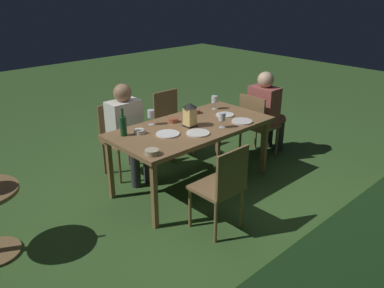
# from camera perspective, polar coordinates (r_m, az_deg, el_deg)

# --- Properties ---
(ground_plane) EXTENTS (16.00, 16.00, 0.00)m
(ground_plane) POSITION_cam_1_polar(r_m,az_deg,el_deg) (4.62, 0.00, -5.95)
(ground_plane) COLOR #385B28
(dining_table) EXTENTS (1.83, 0.91, 0.74)m
(dining_table) POSITION_cam_1_polar(r_m,az_deg,el_deg) (4.33, 0.00, 2.06)
(dining_table) COLOR olive
(dining_table) RESTS_ON ground
(chair_side_right_b) EXTENTS (0.42, 0.40, 0.87)m
(chair_side_right_b) POSITION_cam_1_polar(r_m,az_deg,el_deg) (3.61, 4.43, -6.01)
(chair_side_right_b) COLOR brown
(chair_side_right_b) RESTS_ON ground
(chair_side_left_a) EXTENTS (0.42, 0.40, 0.87)m
(chair_side_left_a) POSITION_cam_1_polar(r_m,az_deg,el_deg) (5.25, -3.03, 3.46)
(chair_side_left_a) COLOR brown
(chair_side_left_a) RESTS_ON ground
(chair_side_left_b) EXTENTS (0.42, 0.40, 0.87)m
(chair_side_left_b) POSITION_cam_1_polar(r_m,az_deg,el_deg) (4.80, -10.55, 1.20)
(chair_side_left_b) COLOR brown
(chair_side_left_b) RESTS_ON ground
(person_in_cream) EXTENTS (0.38, 0.47, 1.15)m
(person_in_cream) POSITION_cam_1_polar(r_m,az_deg,el_deg) (4.59, -9.35, 2.32)
(person_in_cream) COLOR white
(person_in_cream) RESTS_ON ground
(chair_head_near) EXTENTS (0.40, 0.42, 0.87)m
(chair_head_near) POSITION_cam_1_polar(r_m,az_deg,el_deg) (5.21, 9.40, 3.02)
(chair_head_near) COLOR brown
(chair_head_near) RESTS_ON ground
(person_in_rust) EXTENTS (0.48, 0.38, 1.15)m
(person_in_rust) POSITION_cam_1_polar(r_m,az_deg,el_deg) (5.32, 10.82, 5.03)
(person_in_rust) COLOR #9E4C47
(person_in_rust) RESTS_ON ground
(lantern_centerpiece) EXTENTS (0.15, 0.15, 0.27)m
(lantern_centerpiece) POSITION_cam_1_polar(r_m,az_deg,el_deg) (4.24, -0.33, 4.50)
(lantern_centerpiece) COLOR black
(lantern_centerpiece) RESTS_ON dining_table
(green_bottle_on_table) EXTENTS (0.07, 0.07, 0.29)m
(green_bottle_on_table) POSITION_cam_1_polar(r_m,az_deg,el_deg) (4.05, -10.01, 2.67)
(green_bottle_on_table) COLOR #144723
(green_bottle_on_table) RESTS_ON dining_table
(wine_glass_a) EXTENTS (0.08, 0.08, 0.17)m
(wine_glass_a) POSITION_cam_1_polar(r_m,az_deg,el_deg) (4.86, 3.31, 6.45)
(wine_glass_a) COLOR silver
(wine_glass_a) RESTS_ON dining_table
(wine_glass_b) EXTENTS (0.08, 0.08, 0.17)m
(wine_glass_b) POSITION_cam_1_polar(r_m,az_deg,el_deg) (4.33, -6.02, 4.30)
(wine_glass_b) COLOR silver
(wine_glass_b) RESTS_ON dining_table
(wine_glass_c) EXTENTS (0.08, 0.08, 0.17)m
(wine_glass_c) POSITION_cam_1_polar(r_m,az_deg,el_deg) (4.23, 4.42, 3.91)
(wine_glass_c) COLOR silver
(wine_glass_c) RESTS_ON dining_table
(plate_a) EXTENTS (0.25, 0.25, 0.01)m
(plate_a) POSITION_cam_1_polar(r_m,az_deg,el_deg) (4.07, 0.89, 1.61)
(plate_a) COLOR white
(plate_a) RESTS_ON dining_table
(plate_b) EXTENTS (0.21, 0.21, 0.01)m
(plate_b) POSITION_cam_1_polar(r_m,az_deg,el_deg) (4.66, 4.85, 4.28)
(plate_b) COLOR white
(plate_b) RESTS_ON dining_table
(plate_c) EXTENTS (0.24, 0.24, 0.01)m
(plate_c) POSITION_cam_1_polar(r_m,az_deg,el_deg) (4.46, 7.33, 3.32)
(plate_c) COLOR silver
(plate_c) RESTS_ON dining_table
(plate_d) EXTENTS (0.25, 0.25, 0.01)m
(plate_d) POSITION_cam_1_polar(r_m,az_deg,el_deg) (4.06, -3.56, 1.48)
(plate_d) COLOR white
(plate_d) RESTS_ON dining_table
(bowl_olives) EXTENTS (0.13, 0.13, 0.05)m
(bowl_olives) POSITION_cam_1_polar(r_m,az_deg,el_deg) (4.72, 0.43, 4.82)
(bowl_olives) COLOR #9E5138
(bowl_olives) RESTS_ON dining_table
(bowl_bread) EXTENTS (0.11, 0.11, 0.05)m
(bowl_bread) POSITION_cam_1_polar(r_m,az_deg,el_deg) (4.42, -2.75, 3.52)
(bowl_bread) COLOR #9E5138
(bowl_bread) RESTS_ON dining_table
(bowl_salad) EXTENTS (0.13, 0.13, 0.05)m
(bowl_salad) POSITION_cam_1_polar(r_m,az_deg,el_deg) (3.59, -5.87, -1.17)
(bowl_salad) COLOR #BCAD8E
(bowl_salad) RESTS_ON dining_table
(bowl_dip) EXTENTS (0.12, 0.12, 0.04)m
(bowl_dip) POSITION_cam_1_polar(r_m,az_deg,el_deg) (4.11, -7.70, 1.82)
(bowl_dip) COLOR silver
(bowl_dip) RESTS_ON dining_table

